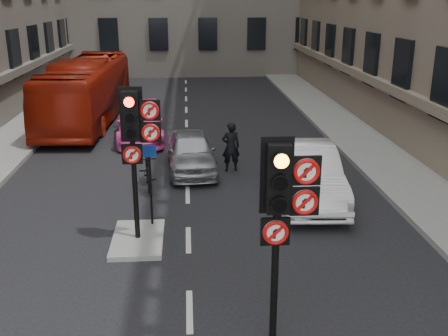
{
  "coord_description": "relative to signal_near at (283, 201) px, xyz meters",
  "views": [
    {
      "loc": [
        0.04,
        -6.44,
        5.61
      ],
      "look_at": [
        0.69,
        2.61,
        2.6
      ],
      "focal_mm": 42.0,
      "sensor_mm": 36.0,
      "label": 1
    }
  ],
  "objects": [
    {
      "name": "signal_near",
      "position": [
        0.0,
        0.0,
        0.0
      ],
      "size": [
        0.91,
        0.4,
        3.58
      ],
      "color": "black",
      "rests_on": "ground"
    },
    {
      "name": "centre_island",
      "position": [
        -2.69,
        4.01,
        -2.52
      ],
      "size": [
        1.2,
        2.0,
        0.12
      ],
      "primitive_type": "cube",
      "color": "gray",
      "rests_on": "ground"
    },
    {
      "name": "motorcycle",
      "position": [
        -2.69,
        7.75,
        -2.03
      ],
      "size": [
        0.71,
        1.87,
        1.1
      ],
      "primitive_type": "imported",
      "rotation": [
        0.0,
        0.0,
        0.11
      ],
      "color": "black",
      "rests_on": "ground"
    },
    {
      "name": "motorcyclist",
      "position": [
        -0.03,
        9.13,
        -1.75
      ],
      "size": [
        0.64,
        0.46,
        1.67
      ],
      "primitive_type": "imported",
      "rotation": [
        0.0,
        0.0,
        3.24
      ],
      "color": "black",
      "rests_on": "ground"
    },
    {
      "name": "car_pink",
      "position": [
        -3.36,
        13.37,
        -1.93
      ],
      "size": [
        2.22,
        4.61,
        1.3
      ],
      "primitive_type": "imported",
      "rotation": [
        0.0,
        0.0,
        0.09
      ],
      "color": "#F046A9",
      "rests_on": "ground"
    },
    {
      "name": "car_silver",
      "position": [
        -1.34,
        9.29,
        -1.92
      ],
      "size": [
        1.78,
        3.95,
        1.32
      ],
      "primitive_type": "imported",
      "rotation": [
        0.0,
        0.0,
        0.06
      ],
      "color": "#93969A",
      "rests_on": "ground"
    },
    {
      "name": "signal_far",
      "position": [
        -2.6,
        4.0,
        0.12
      ],
      "size": [
        0.91,
        0.4,
        3.58
      ],
      "color": "black",
      "rests_on": "centre_island"
    },
    {
      "name": "info_sign",
      "position": [
        -2.39,
        4.74,
        -1.13
      ],
      "size": [
        0.36,
        0.13,
        2.06
      ],
      "rotation": [
        0.0,
        0.0,
        0.16
      ],
      "color": "black",
      "rests_on": "centre_island"
    },
    {
      "name": "pavement_right",
      "position": [
        5.71,
        11.01,
        -2.5
      ],
      "size": [
        3.0,
        50.0,
        0.16
      ],
      "primitive_type": "cube",
      "color": "gray",
      "rests_on": "ground"
    },
    {
      "name": "bus_red",
      "position": [
        -5.99,
        16.67,
        -1.15
      ],
      "size": [
        2.79,
        10.39,
        2.87
      ],
      "primitive_type": "imported",
      "rotation": [
        0.0,
        0.0,
        -0.04
      ],
      "color": "maroon",
      "rests_on": "ground"
    },
    {
      "name": "car_white",
      "position": [
        1.9,
        6.47,
        -1.8
      ],
      "size": [
        1.92,
        4.84,
        1.57
      ],
      "primitive_type": "imported",
      "rotation": [
        0.0,
        0.0,
        -0.06
      ],
      "color": "silver",
      "rests_on": "ground"
    }
  ]
}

